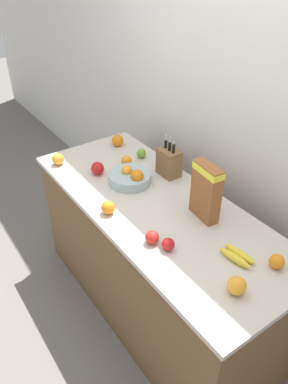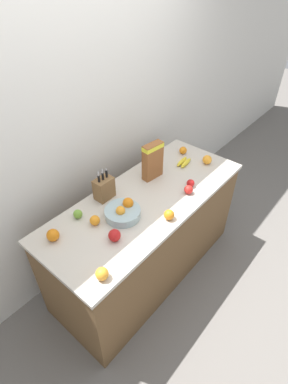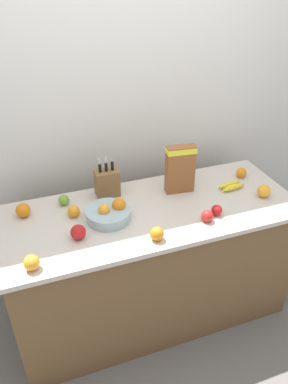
% 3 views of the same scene
% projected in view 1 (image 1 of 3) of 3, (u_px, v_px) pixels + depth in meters
% --- Properties ---
extents(ground_plane, '(14.00, 14.00, 0.00)m').
position_uv_depth(ground_plane, '(154.00, 304.00, 2.61)').
color(ground_plane, slate).
extents(wall_back, '(9.00, 0.06, 2.60)m').
position_uv_depth(wall_back, '(238.00, 109.00, 2.14)').
color(wall_back, silver).
rests_on(wall_back, ground_plane).
extents(counter, '(1.78, 0.72, 0.87)m').
position_uv_depth(counter, '(155.00, 259.00, 2.36)').
color(counter, brown).
rests_on(counter, ground_plane).
extents(knife_block, '(0.15, 0.10, 0.27)m').
position_uv_depth(knife_block, '(169.00, 162.00, 2.32)').
color(knife_block, brown).
rests_on(knife_block, counter).
extents(cereal_box, '(0.19, 0.09, 0.31)m').
position_uv_depth(cereal_box, '(206.00, 190.00, 1.92)').
color(cereal_box, brown).
rests_on(cereal_box, counter).
extents(fruit_bowl, '(0.26, 0.26, 0.12)m').
position_uv_depth(fruit_bowl, '(131.00, 177.00, 2.28)').
color(fruit_bowl, '#99B2B7').
rests_on(fruit_bowl, counter).
extents(banana_bunch, '(0.18, 0.10, 0.04)m').
position_uv_depth(banana_bunch, '(237.00, 256.00, 1.74)').
color(banana_bunch, yellow).
rests_on(banana_bunch, counter).
extents(apple_front, '(0.07, 0.07, 0.07)m').
position_uv_depth(apple_front, '(152.00, 237.00, 1.83)').
color(apple_front, red).
rests_on(apple_front, counter).
extents(apple_rightmost, '(0.07, 0.07, 0.07)m').
position_uv_depth(apple_rightmost, '(141.00, 153.00, 2.54)').
color(apple_rightmost, '#6B9E33').
rests_on(apple_rightmost, counter).
extents(apple_leftmost, '(0.08, 0.08, 0.08)m').
position_uv_depth(apple_leftmost, '(98.00, 168.00, 2.35)').
color(apple_leftmost, red).
rests_on(apple_leftmost, counter).
extents(apple_near_bananas, '(0.06, 0.06, 0.06)m').
position_uv_depth(apple_near_bananas, '(168.00, 244.00, 1.79)').
color(apple_near_bananas, red).
rests_on(apple_near_bananas, counter).
extents(orange_mid_right, '(0.08, 0.08, 0.08)m').
position_uv_depth(orange_mid_right, '(118.00, 140.00, 2.67)').
color(orange_mid_right, orange).
rests_on(orange_mid_right, counter).
extents(orange_near_bowl, '(0.08, 0.08, 0.08)m').
position_uv_depth(orange_near_bowl, '(108.00, 208.00, 2.02)').
color(orange_near_bowl, orange).
rests_on(orange_near_bowl, counter).
extents(orange_front_left, '(0.08, 0.08, 0.08)m').
position_uv_depth(orange_front_left, '(237.00, 286.00, 1.56)').
color(orange_front_left, orange).
rests_on(orange_front_left, counter).
extents(orange_front_center, '(0.07, 0.07, 0.07)m').
position_uv_depth(orange_front_center, '(277.00, 261.00, 1.69)').
color(orange_front_center, orange).
rests_on(orange_front_center, counter).
extents(orange_by_cereal, '(0.07, 0.07, 0.07)m').
position_uv_depth(orange_by_cereal, '(126.00, 161.00, 2.44)').
color(orange_by_cereal, orange).
rests_on(orange_by_cereal, counter).
extents(orange_front_right, '(0.08, 0.08, 0.08)m').
position_uv_depth(orange_front_right, '(58.00, 159.00, 2.46)').
color(orange_front_right, orange).
rests_on(orange_front_right, counter).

